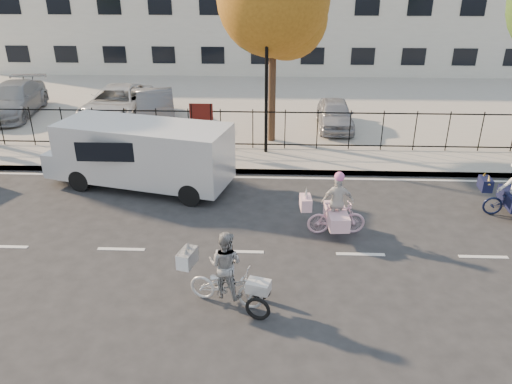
{
  "coord_description": "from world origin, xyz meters",
  "views": [
    {
      "loc": [
        0.83,
        -10.63,
        6.62
      ],
      "look_at": [
        0.36,
        1.2,
        1.1
      ],
      "focal_mm": 35.0,
      "sensor_mm": 36.0,
      "label": 1
    }
  ],
  "objects_px": {
    "unicorn_bike": "(336,211)",
    "lot_car_a": "(13,99)",
    "zebra_trike": "(226,277)",
    "lot_car_c": "(156,108)",
    "lamppost": "(266,71)",
    "lot_car_d": "(335,114)",
    "white_van": "(141,153)",
    "lot_car_b": "(117,104)"
  },
  "relations": [
    {
      "from": "lot_car_b",
      "to": "lot_car_c",
      "type": "xyz_separation_m",
      "value": [
        1.85,
        -0.67,
        -0.01
      ]
    },
    {
      "from": "lamppost",
      "to": "zebra_trike",
      "type": "height_order",
      "value": "lamppost"
    },
    {
      "from": "lot_car_c",
      "to": "lot_car_b",
      "type": "bearing_deg",
      "value": 146.55
    },
    {
      "from": "lamppost",
      "to": "white_van",
      "type": "distance_m",
      "value": 5.23
    },
    {
      "from": "lamppost",
      "to": "lot_car_a",
      "type": "bearing_deg",
      "value": 159.09
    },
    {
      "from": "lamppost",
      "to": "lot_car_b",
      "type": "height_order",
      "value": "lamppost"
    },
    {
      "from": "unicorn_bike",
      "to": "white_van",
      "type": "bearing_deg",
      "value": 59.97
    },
    {
      "from": "unicorn_bike",
      "to": "lot_car_d",
      "type": "relative_size",
      "value": 0.5
    },
    {
      "from": "lot_car_d",
      "to": "lamppost",
      "type": "bearing_deg",
      "value": -132.39
    },
    {
      "from": "lamppost",
      "to": "lot_car_a",
      "type": "xyz_separation_m",
      "value": [
        -11.6,
        4.43,
        -2.25
      ]
    },
    {
      "from": "unicorn_bike",
      "to": "lot_car_b",
      "type": "xyz_separation_m",
      "value": [
        -8.6,
        9.63,
        0.22
      ]
    },
    {
      "from": "lot_car_a",
      "to": "lot_car_d",
      "type": "relative_size",
      "value": 1.4
    },
    {
      "from": "unicorn_bike",
      "to": "lot_car_d",
      "type": "distance_m",
      "value": 8.84
    },
    {
      "from": "zebra_trike",
      "to": "lot_car_c",
      "type": "relative_size",
      "value": 0.46
    },
    {
      "from": "white_van",
      "to": "lot_car_b",
      "type": "bearing_deg",
      "value": 126.41
    },
    {
      "from": "zebra_trike",
      "to": "lot_car_d",
      "type": "bearing_deg",
      "value": -0.51
    },
    {
      "from": "zebra_trike",
      "to": "lot_car_a",
      "type": "bearing_deg",
      "value": 55.36
    },
    {
      "from": "lot_car_c",
      "to": "lot_car_d",
      "type": "relative_size",
      "value": 1.24
    },
    {
      "from": "lot_car_b",
      "to": "lot_car_d",
      "type": "height_order",
      "value": "lot_car_b"
    },
    {
      "from": "lot_car_d",
      "to": "unicorn_bike",
      "type": "bearing_deg",
      "value": -95.06
    },
    {
      "from": "unicorn_bike",
      "to": "lot_car_a",
      "type": "height_order",
      "value": "unicorn_bike"
    },
    {
      "from": "lamppost",
      "to": "white_van",
      "type": "height_order",
      "value": "lamppost"
    },
    {
      "from": "lamppost",
      "to": "white_van",
      "type": "xyz_separation_m",
      "value": [
        -3.84,
        -2.94,
        -1.97
      ]
    },
    {
      "from": "zebra_trike",
      "to": "lot_car_c",
      "type": "bearing_deg",
      "value": 34.84
    },
    {
      "from": "zebra_trike",
      "to": "lot_car_d",
      "type": "relative_size",
      "value": 0.57
    },
    {
      "from": "unicorn_bike",
      "to": "white_van",
      "type": "distance_m",
      "value": 6.46
    },
    {
      "from": "lot_car_b",
      "to": "unicorn_bike",
      "type": "bearing_deg",
      "value": -47.27
    },
    {
      "from": "white_van",
      "to": "lot_car_d",
      "type": "distance_m",
      "value": 8.97
    },
    {
      "from": "lamppost",
      "to": "lot_car_d",
      "type": "bearing_deg",
      "value": 46.93
    },
    {
      "from": "lot_car_d",
      "to": "lot_car_b",
      "type": "bearing_deg",
      "value": 175.67
    },
    {
      "from": "lot_car_a",
      "to": "lot_car_c",
      "type": "relative_size",
      "value": 1.13
    },
    {
      "from": "lamppost",
      "to": "lot_car_b",
      "type": "bearing_deg",
      "value": 149.81
    },
    {
      "from": "unicorn_bike",
      "to": "white_van",
      "type": "xyz_separation_m",
      "value": [
        -5.8,
        2.82,
        0.49
      ]
    },
    {
      "from": "zebra_trike",
      "to": "white_van",
      "type": "relative_size",
      "value": 0.32
    },
    {
      "from": "white_van",
      "to": "lot_car_c",
      "type": "height_order",
      "value": "white_van"
    },
    {
      "from": "lot_car_a",
      "to": "white_van",
      "type": "bearing_deg",
      "value": -50.07
    },
    {
      "from": "lot_car_a",
      "to": "lot_car_d",
      "type": "distance_m",
      "value": 14.5
    },
    {
      "from": "lot_car_b",
      "to": "lot_car_d",
      "type": "bearing_deg",
      "value": -4.03
    },
    {
      "from": "lot_car_a",
      "to": "zebra_trike",
      "type": "bearing_deg",
      "value": -56.94
    },
    {
      "from": "lot_car_b",
      "to": "lot_car_c",
      "type": "relative_size",
      "value": 1.2
    },
    {
      "from": "lot_car_b",
      "to": "zebra_trike",
      "type": "bearing_deg",
      "value": -63.71
    },
    {
      "from": "white_van",
      "to": "lot_car_c",
      "type": "bearing_deg",
      "value": 112.82
    }
  ]
}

